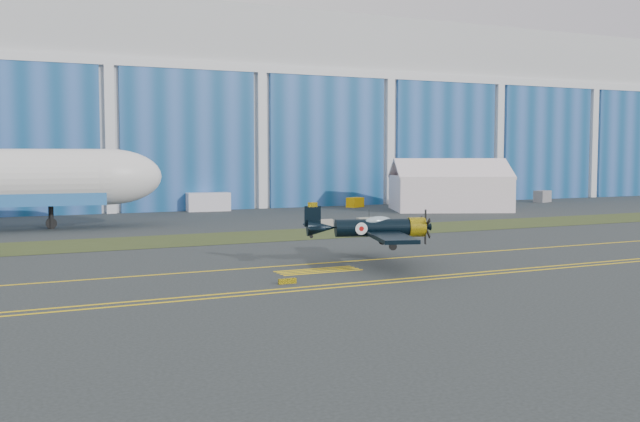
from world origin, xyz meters
name	(u,v)px	position (x,y,z in m)	size (l,w,h in m)	color
ground	(460,244)	(0.00, 0.00, 0.00)	(260.00, 260.00, 0.00)	#2F3536
grass_median	(382,230)	(0.00, 14.00, 0.02)	(260.00, 10.00, 0.02)	#475128
hangar	(215,114)	(0.00, 71.79, 14.96)	(220.00, 45.70, 30.00)	silver
taxiway_centreline	(496,251)	(0.00, -5.00, 0.01)	(200.00, 0.20, 0.02)	yellow
edge_line_near	(581,266)	(0.00, -14.50, 0.01)	(80.00, 0.20, 0.02)	yellow
edge_line_far	(571,264)	(0.00, -13.50, 0.01)	(80.00, 0.20, 0.02)	yellow
hold_short_ladder	(318,271)	(-18.00, -8.10, 0.01)	(6.00, 2.40, 0.02)	yellow
guard_board_left	(287,281)	(-22.00, -12.00, 0.17)	(1.20, 0.15, 0.35)	yellow
warbird	(373,228)	(-13.13, -7.20, 2.73)	(13.81, 15.25, 3.77)	black
tent	(449,184)	(22.95, 34.13, 3.75)	(19.44, 17.13, 7.50)	white
shipping_container	(208,202)	(-8.82, 47.53, 1.30)	(6.01, 2.40, 2.61)	silver
tug	(355,202)	(13.58, 45.27, 0.74)	(2.53, 1.58, 1.48)	#FFB105
gse_box	(542,196)	(47.59, 42.17, 0.97)	(3.24, 1.73, 1.94)	gray
barrier_a	(324,223)	(-4.28, 19.24, 0.45)	(2.00, 0.60, 0.90)	gray
barrier_b	(365,221)	(1.04, 19.48, 0.45)	(2.00, 0.60, 0.90)	gray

